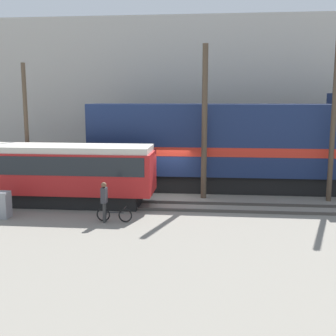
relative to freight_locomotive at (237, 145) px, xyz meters
name	(u,v)px	position (x,y,z in m)	size (l,w,h in m)	color
ground_plane	(165,198)	(-3.89, -2.50, -2.63)	(120.00, 120.00, 0.00)	gray
track_near	(161,206)	(-3.89, -4.34, -2.56)	(60.00, 1.51, 0.14)	#47423D
track_far	(170,187)	(-3.89, 0.00, -2.56)	(60.00, 1.51, 0.14)	#47423D
building_backdrop	(179,97)	(-3.89, 7.33, 2.76)	(49.02, 6.00, 10.77)	#B7B2A8
freight_locomotive	(237,145)	(0.00, 0.00, 0.00)	(16.72, 3.04, 5.61)	black
streetcar	(39,171)	(-10.11, -4.34, -0.90)	(11.62, 2.54, 3.02)	black
bicycle	(114,215)	(-5.65, -7.04, -2.32)	(1.60, 0.44, 0.67)	black
person	(104,198)	(-6.04, -7.18, -1.54)	(0.24, 0.37, 1.78)	#333333
utility_pole_left	(27,130)	(-11.62, -2.17, 0.97)	(0.23, 0.23, 7.21)	#4C3D2D
utility_pole_center	(204,123)	(-1.86, -2.17, 1.41)	(0.30, 0.30, 8.08)	#4C3D2D
utility_pole_right	(334,116)	(4.69, -2.17, 1.79)	(0.26, 0.26, 8.83)	#4C3D2D
signal_box	(2,205)	(-10.83, -6.93, -2.03)	(0.70, 0.60, 1.20)	gray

